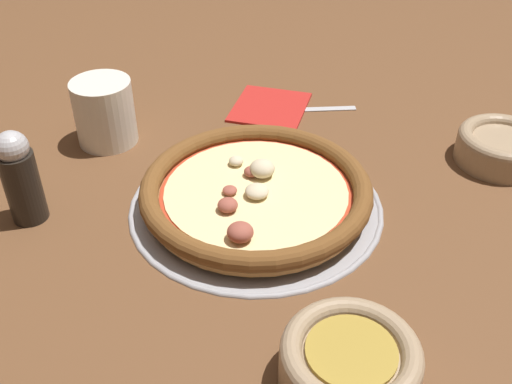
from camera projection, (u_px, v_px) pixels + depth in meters
The scene contains 9 objects.
ground_plane at pixel (256, 206), 0.74m from camera, with size 3.00×3.00×0.00m, color brown.
pizza_tray at pixel (256, 204), 0.74m from camera, with size 0.31×0.31×0.01m.
pizza at pixel (256, 191), 0.73m from camera, with size 0.28×0.28×0.04m.
bowl_near at pixel (350, 364), 0.52m from camera, with size 0.12×0.12×0.06m.
bowl_far at pixel (502, 146), 0.81m from camera, with size 0.12×0.12×0.04m.
drinking_cup at pixel (104, 112), 0.84m from camera, with size 0.08×0.08×0.09m.
napkin at pixel (270, 106), 0.94m from camera, with size 0.16×0.16×0.01m.
fork at pixel (294, 110), 0.94m from camera, with size 0.12×0.14×0.00m.
pepper_shaker at pixel (20, 177), 0.69m from camera, with size 0.04×0.04×0.12m.
Camera 1 is at (0.43, -0.39, 0.46)m, focal length 42.00 mm.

